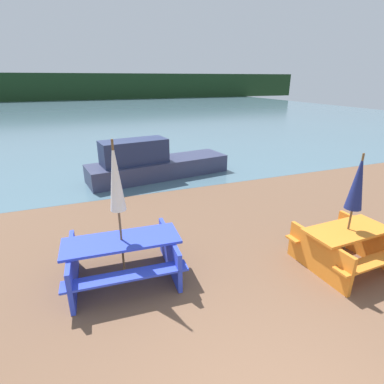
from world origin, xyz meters
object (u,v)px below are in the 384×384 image
picnic_table_orange (345,244)px  boat (153,164)px  umbrella_white (116,178)px  picnic_table_blue (123,255)px  umbrella_navy (358,183)px

picnic_table_orange → boat: size_ratio=0.31×
picnic_table_orange → umbrella_white: (-3.76, 1.06, 1.36)m
picnic_table_blue → umbrella_navy: (3.76, -1.06, 1.14)m
picnic_table_orange → umbrella_navy: (0.00, 0.00, 1.15)m
umbrella_white → picnic_table_orange: bearing=-15.8°
picnic_table_orange → boat: boat is taller
picnic_table_blue → umbrella_white: 1.35m
umbrella_navy → picnic_table_orange: bearing=-90.0°
picnic_table_orange → boat: (-1.92, 6.33, 0.05)m
umbrella_white → umbrella_navy: (3.76, -1.06, -0.21)m
umbrella_navy → boat: size_ratio=0.42×
picnic_table_orange → umbrella_navy: 1.15m
boat → umbrella_white: bearing=-117.4°
umbrella_navy → umbrella_white: bearing=164.2°
picnic_table_orange → boat: 6.61m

